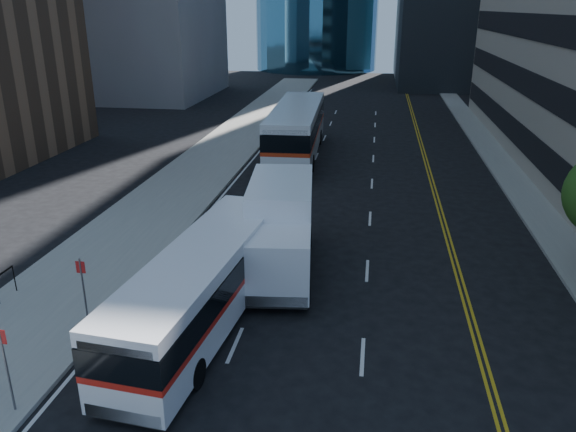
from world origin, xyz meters
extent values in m
plane|color=black|center=(0.00, 0.00, 0.00)|extent=(160.00, 160.00, 0.00)
cube|color=gray|center=(-10.50, 25.00, 0.07)|extent=(5.00, 90.00, 0.15)
cube|color=gray|center=(9.00, 25.00, 0.07)|extent=(2.00, 90.00, 0.15)
cube|color=white|center=(-4.78, 3.09, 0.80)|extent=(3.34, 10.83, 0.98)
cube|color=red|center=(-4.78, 3.09, 1.38)|extent=(3.36, 10.85, 0.20)
cube|color=black|center=(-4.78, 3.09, 1.86)|extent=(3.36, 10.85, 0.80)
cube|color=white|center=(-4.78, 3.09, 2.53)|extent=(3.34, 10.83, 0.44)
cylinder|color=black|center=(-6.12, 0.01, 0.44)|extent=(0.35, 0.91, 0.89)
cylinder|color=black|center=(-4.06, -0.20, 0.44)|extent=(0.35, 0.91, 0.89)
cylinder|color=black|center=(-5.53, 6.01, 0.44)|extent=(0.35, 0.91, 0.89)
cylinder|color=black|center=(-3.47, 5.81, 0.44)|extent=(0.35, 0.91, 0.89)
cube|color=white|center=(-4.94, 25.99, 1.03)|extent=(3.50, 13.81, 1.26)
cube|color=red|center=(-4.94, 25.99, 1.77)|extent=(3.52, 13.83, 0.25)
cube|color=black|center=(-4.94, 25.99, 2.40)|extent=(3.52, 13.83, 1.03)
cube|color=white|center=(-4.94, 25.99, 3.25)|extent=(3.50, 13.81, 0.57)
cylinder|color=black|center=(-6.14, 21.83, 0.57)|extent=(0.39, 1.15, 1.14)
cylinder|color=black|center=(-3.41, 21.93, 0.57)|extent=(0.39, 1.15, 1.14)
cylinder|color=black|center=(-6.44, 29.59, 0.57)|extent=(0.39, 1.15, 1.14)
cylinder|color=black|center=(-3.71, 29.69, 0.57)|extent=(0.39, 1.15, 1.14)
cube|color=white|center=(-2.74, 4.96, 1.50)|extent=(2.71, 2.53, 2.17)
cube|color=black|center=(-2.63, 3.98, 1.92)|extent=(2.28, 0.30, 1.14)
cube|color=white|center=(-3.12, 8.56, 2.12)|extent=(3.00, 5.21, 2.69)
cube|color=black|center=(-3.00, 7.43, 0.57)|extent=(2.60, 7.00, 0.26)
cylinder|color=black|center=(-3.83, 4.63, 0.50)|extent=(0.39, 1.02, 0.99)
cylinder|color=black|center=(-1.60, 4.87, 0.50)|extent=(0.39, 1.02, 0.99)
cylinder|color=black|center=(-4.38, 9.78, 0.50)|extent=(0.39, 1.02, 0.99)
cylinder|color=black|center=(-2.15, 10.02, 0.50)|extent=(0.39, 1.02, 0.99)
camera|label=1|loc=(0.49, -12.70, 10.03)|focal=35.00mm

